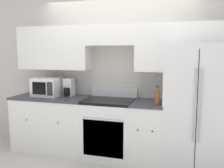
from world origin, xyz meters
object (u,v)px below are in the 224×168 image
(oven_range, at_px, (109,128))
(bottle, at_px, (157,97))
(microwave, at_px, (48,87))
(refrigerator, at_px, (196,106))

(oven_range, bearing_deg, bottle, -11.97)
(oven_range, relative_size, microwave, 2.44)
(oven_range, xyz_separation_m, microwave, (-1.10, 0.05, 0.61))
(refrigerator, bearing_deg, bottle, -158.19)
(microwave, bearing_deg, refrigerator, -0.01)
(oven_range, bearing_deg, microwave, 177.45)
(microwave, bearing_deg, oven_range, -2.55)
(microwave, distance_m, bottle, 1.87)
(refrigerator, bearing_deg, microwave, 179.99)
(bottle, bearing_deg, microwave, 173.55)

